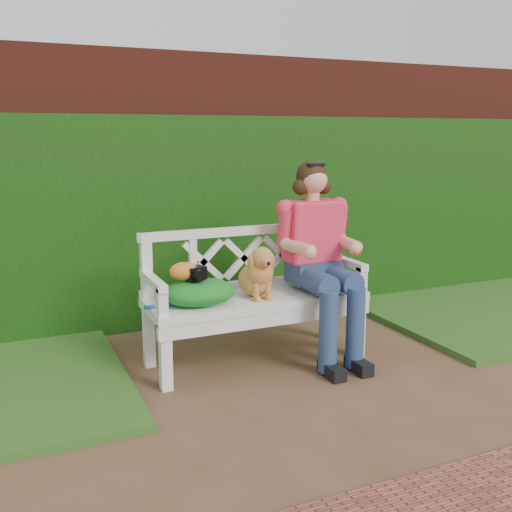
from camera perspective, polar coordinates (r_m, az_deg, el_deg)
name	(u,v)px	position (r m, az deg, el deg)	size (l,w,h in m)	color
ground	(328,390)	(3.82, 6.83, -12.59)	(60.00, 60.00, 0.00)	brown
brick_wall	(218,188)	(5.22, -3.61, 6.52)	(10.00, 0.30, 2.20)	#5C2016
ivy_hedge	(228,219)	(5.05, -2.70, 3.50)	(10.00, 0.18, 1.70)	#1C5B0F
grass_right	(505,305)	(5.92, 22.63, -4.34)	(2.60, 2.00, 0.05)	#214717
garden_bench	(256,328)	(4.16, 0.00, -6.90)	(1.58, 0.60, 0.48)	white
seated_woman	(315,262)	(4.22, 5.61, -0.61)	(0.57, 0.76, 1.34)	#EF3938
dog	(257,271)	(4.00, 0.07, -1.40)	(0.24, 0.33, 0.36)	brown
tennis_racket	(198,301)	(3.90, -5.50, -4.32)	(0.55, 0.23, 0.03)	white
green_bag	(199,292)	(3.87, -5.42, -3.39)	(0.48, 0.37, 0.16)	#208B20
camera_item	(195,273)	(3.84, -5.84, -1.62)	(0.13, 0.09, 0.08)	black
baseball_glove	(184,271)	(3.83, -6.90, -1.44)	(0.18, 0.14, 0.12)	orange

